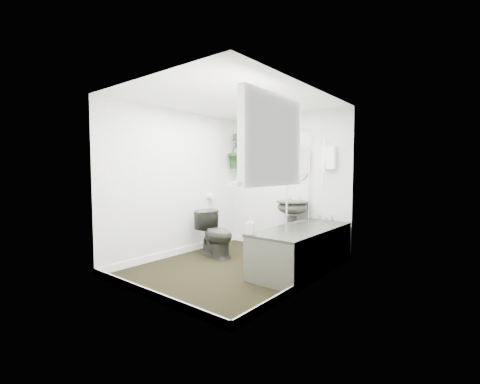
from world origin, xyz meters
The scene contains 22 objects.
floor centered at (0.00, 0.00, -0.01)m, with size 2.30×2.80×0.02m, color black.
ceiling centered at (0.00, 0.00, 2.31)m, with size 2.30×2.80×0.02m, color white.
wall_back centered at (0.00, 1.41, 1.15)m, with size 2.30×0.02×2.30m, color white.
wall_front centered at (0.00, -1.41, 1.15)m, with size 2.30×0.02×2.30m, color white.
wall_left centered at (-1.16, 0.00, 1.15)m, with size 0.02×2.80×2.30m, color white.
wall_right centered at (1.16, 0.00, 1.15)m, with size 0.02×2.80×2.30m, color white.
skirting centered at (0.00, 0.00, 0.05)m, with size 2.30×2.80×0.10m, color white.
bathtub centered at (0.80, 0.50, 0.29)m, with size 0.72×1.72×0.58m, color #2A2C24, non-canonical shape.
bath_screen centered at (0.47, 0.99, 1.28)m, with size 0.04×0.72×1.40m, color silver, non-canonical shape.
shower_box centered at (0.80, 1.34, 1.55)m, with size 0.20×0.10×0.35m, color white.
oval_mirror centered at (0.25, 1.37, 1.50)m, with size 0.46×0.03×0.62m, color #AFA988.
wall_sconce centered at (-0.15, 1.36, 1.40)m, with size 0.04×0.04×0.22m, color black.
toilet_roll_holder centered at (-1.10, 0.70, 0.90)m, with size 0.11×0.11×0.11m, color white.
window_recess centered at (1.09, -0.70, 1.65)m, with size 0.08×1.00×0.90m, color white.
window_sill centered at (1.02, -0.70, 1.23)m, with size 0.18×1.00×0.04m, color white.
window_blinds centered at (1.04, -0.70, 1.65)m, with size 0.01×0.86×0.76m, color white.
toilet centered at (-0.60, 0.29, 0.36)m, with size 0.40×0.71×0.72m, color #2A2C24.
pedestal_sink centered at (0.25, 1.19, 0.43)m, with size 0.51×0.43×0.87m, color #2A2C24, non-canonical shape.
sill_plant centered at (1.00, -0.76, 1.38)m, with size 0.24×0.20×0.26m, color black.
hanging_plant centered at (-0.94, 1.24, 1.71)m, with size 0.35×0.28×0.64m, color black.
soap_bottle centered at (0.51, -0.29, 0.69)m, with size 0.10×0.10×0.21m, color black.
hanging_pot centered at (-0.94, 1.24, 1.96)m, with size 0.16×0.16×0.12m, color #32251F.
Camera 1 is at (2.82, -3.37, 1.35)m, focal length 24.00 mm.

